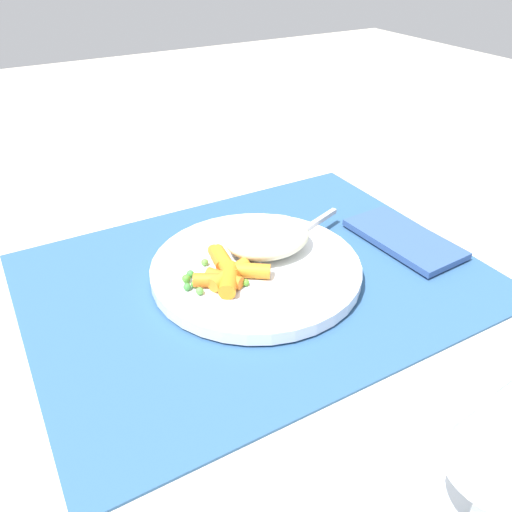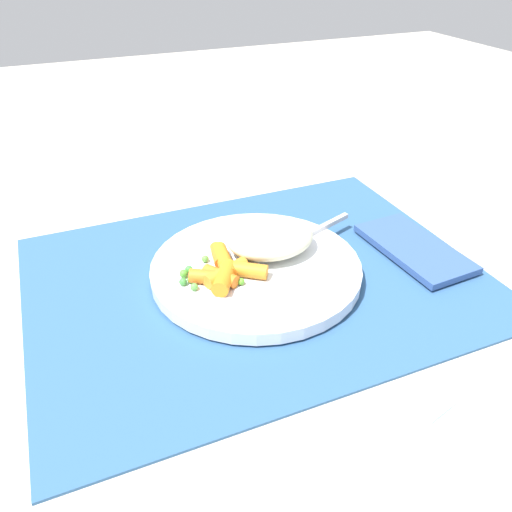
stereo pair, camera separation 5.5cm
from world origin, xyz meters
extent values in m
plane|color=beige|center=(0.00, 0.00, 0.00)|extent=(2.40, 2.40, 0.00)
cube|color=#2D5684|center=(0.00, 0.00, 0.00)|extent=(0.49, 0.38, 0.01)
cylinder|color=white|center=(0.00, 0.00, 0.01)|extent=(0.23, 0.23, 0.01)
ellipsoid|color=beige|center=(-0.03, -0.02, 0.04)|extent=(0.10, 0.08, 0.03)
cylinder|color=orange|center=(0.05, 0.02, 0.03)|extent=(0.04, 0.05, 0.02)
cylinder|color=orange|center=(0.03, -0.01, 0.03)|extent=(0.02, 0.06, 0.02)
cylinder|color=orange|center=(0.04, -0.02, 0.03)|extent=(0.02, 0.04, 0.01)
cylinder|color=orange|center=(0.06, 0.01, 0.03)|extent=(0.04, 0.03, 0.02)
cylinder|color=orange|center=(0.05, 0.02, 0.03)|extent=(0.03, 0.04, 0.01)
cylinder|color=orange|center=(0.02, 0.02, 0.03)|extent=(0.04, 0.03, 0.02)
cylinder|color=orange|center=(0.04, 0.01, 0.03)|extent=(0.05, 0.03, 0.02)
sphere|color=green|center=(0.06, 0.03, 0.02)|extent=(0.01, 0.01, 0.01)
sphere|color=#468F3D|center=(0.03, -0.02, 0.02)|extent=(0.01, 0.01, 0.01)
sphere|color=#599D3D|center=(0.05, -0.02, 0.02)|extent=(0.01, 0.01, 0.01)
sphere|color=#50A146|center=(0.00, -0.01, 0.02)|extent=(0.01, 0.01, 0.01)
sphere|color=green|center=(0.08, 0.01, 0.02)|extent=(0.01, 0.01, 0.01)
sphere|color=#5B9B42|center=(0.03, -0.01, 0.02)|extent=(0.01, 0.01, 0.01)
sphere|color=#3F8D3C|center=(0.09, 0.01, 0.02)|extent=(0.01, 0.01, 0.01)
sphere|color=green|center=(0.07, -0.01, 0.02)|extent=(0.01, 0.01, 0.01)
sphere|color=#559E42|center=(0.08, 0.02, 0.02)|extent=(0.01, 0.01, 0.01)
sphere|color=green|center=(0.05, 0.02, 0.02)|extent=(0.01, 0.01, 0.01)
sphere|color=#4B9830|center=(0.08, -0.01, 0.02)|extent=(0.01, 0.01, 0.01)
sphere|color=#58A82E|center=(0.03, 0.03, 0.02)|extent=(0.01, 0.01, 0.01)
cube|color=silver|center=(0.02, 0.01, 0.02)|extent=(0.05, 0.03, 0.01)
cube|color=silver|center=(-0.07, -0.03, 0.02)|extent=(0.15, 0.06, 0.01)
cylinder|color=silver|center=(0.01, 0.32, 0.04)|extent=(0.01, 0.01, 0.06)
cube|color=#33518C|center=(-0.19, 0.03, 0.01)|extent=(0.08, 0.15, 0.01)
camera|label=1|loc=(0.23, 0.41, 0.34)|focal=35.79mm
camera|label=2|loc=(0.18, 0.43, 0.34)|focal=35.79mm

